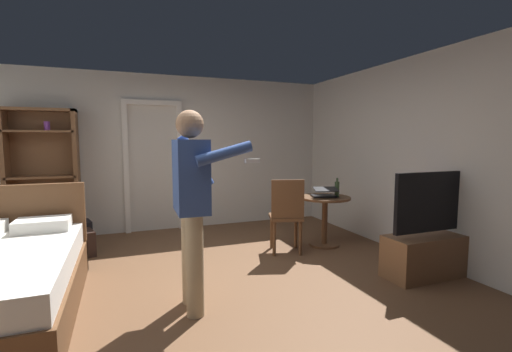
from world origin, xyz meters
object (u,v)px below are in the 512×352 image
at_px(bottle_on_table, 337,189).
at_px(suitcase_dark, 69,245).
at_px(bookshelf, 43,171).
at_px(tv_flatscreen, 433,246).
at_px(laptop, 324,194).
at_px(person_blue_shirt, 192,195).
at_px(wooden_chair, 287,213).
at_px(side_table, 325,212).
at_px(suitcase_small, 70,236).

xyz_separation_m(bottle_on_table, suitcase_dark, (-3.45, 0.79, -0.65)).
relative_size(bookshelf, tv_flatscreen, 1.68).
xyz_separation_m(laptop, person_blue_shirt, (-2.05, -1.17, 0.27)).
bearing_deg(tv_flatscreen, laptop, 112.39).
bearing_deg(laptop, tv_flatscreen, -67.61).
distance_m(tv_flatscreen, bottle_on_table, 1.44).
relative_size(wooden_chair, suitcase_dark, 1.77).
bearing_deg(tv_flatscreen, side_table, 110.25).
relative_size(bookshelf, wooden_chair, 1.96).
height_order(suitcase_dark, suitcase_small, suitcase_small).
distance_m(person_blue_shirt, suitcase_dark, 2.43).
relative_size(side_table, person_blue_shirt, 0.41).
relative_size(side_table, suitcase_dark, 1.26).
height_order(side_table, laptop, laptop).
distance_m(side_table, wooden_chair, 0.67).
distance_m(tv_flatscreen, side_table, 1.48).
xyz_separation_m(side_table, suitcase_dark, (-3.31, 0.71, -0.32)).
xyz_separation_m(side_table, wooden_chair, (-0.66, -0.12, 0.07)).
height_order(laptop, bottle_on_table, bottle_on_table).
distance_m(tv_flatscreen, laptop, 1.51).
distance_m(person_blue_shirt, suitcase_small, 2.77).
height_order(tv_flatscreen, bottle_on_table, tv_flatscreen).
distance_m(laptop, wooden_chair, 0.66).
relative_size(tv_flatscreen, suitcase_small, 2.24).
distance_m(bookshelf, side_table, 4.08).
bearing_deg(bookshelf, laptop, -24.01).
bearing_deg(person_blue_shirt, suitcase_small, 118.30).
bearing_deg(bottle_on_table, tv_flatscreen, -74.13).
distance_m(tv_flatscreen, person_blue_shirt, 2.70).
distance_m(bookshelf, laptop, 4.03).
bearing_deg(suitcase_small, laptop, -33.86).
bearing_deg(wooden_chair, suitcase_dark, 162.63).
distance_m(bottle_on_table, suitcase_dark, 3.60).
height_order(bookshelf, person_blue_shirt, bookshelf).
distance_m(side_table, suitcase_small, 3.54).
relative_size(laptop, bottle_on_table, 1.53).
height_order(person_blue_shirt, suitcase_dark, person_blue_shirt).
xyz_separation_m(laptop, suitcase_small, (-3.30, 1.16, -0.57)).
bearing_deg(suitcase_dark, tv_flatscreen, -45.59).
relative_size(bookshelf, suitcase_small, 3.76).
bearing_deg(suitcase_dark, bookshelf, 97.30).
bearing_deg(person_blue_shirt, suitcase_dark, 122.44).
bearing_deg(bookshelf, tv_flatscreen, -35.19).
distance_m(laptop, bottle_on_table, 0.20).
height_order(bottle_on_table, suitcase_small, bottle_on_table).
bearing_deg(bottle_on_table, bookshelf, 156.52).
xyz_separation_m(bottle_on_table, suitcase_small, (-3.49, 1.20, -0.63)).
distance_m(bookshelf, person_blue_shirt, 3.23).
relative_size(side_table, suitcase_small, 1.37).
bearing_deg(suitcase_small, tv_flatscreen, -47.52).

